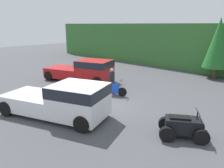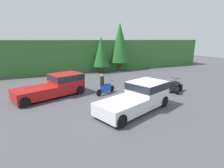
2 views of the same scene
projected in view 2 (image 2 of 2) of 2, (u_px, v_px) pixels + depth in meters
name	position (u px, v px, depth m)	size (l,w,h in m)	color
ground_plane	(125.00, 99.00, 14.71)	(80.00, 80.00, 0.00)	#4C4C51
hillside_backdrop	(80.00, 55.00, 28.35)	(44.00, 6.00, 4.78)	#387033
tree_left	(101.00, 52.00, 25.58)	(2.33, 2.33, 5.29)	brown
tree_mid_left	(120.00, 43.00, 27.31)	(3.26, 3.26, 7.42)	brown
pickup_truck_red	(57.00, 85.00, 15.33)	(6.19, 4.01, 1.86)	red
pickup_truck_second	(139.00, 96.00, 12.37)	(6.10, 4.06, 1.86)	white
dirt_bike	(106.00, 89.00, 15.96)	(2.15, 1.19, 1.13)	black
quad_atv	(174.00, 87.00, 16.64)	(2.33, 2.11, 1.23)	black
rider_person	(102.00, 83.00, 16.12)	(0.52, 0.52, 1.79)	navy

